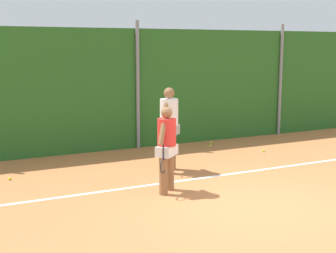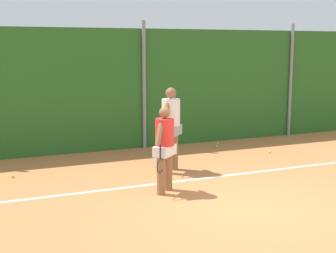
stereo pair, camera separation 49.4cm
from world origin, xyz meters
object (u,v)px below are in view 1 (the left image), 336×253
tennis_ball_2 (211,143)px  tennis_ball_4 (10,179)px  player_midcourt (169,125)px  tennis_ball_3 (173,158)px  player_foreground_near (167,145)px  tennis_ball_1 (264,151)px  tennis_ball_5 (210,146)px

tennis_ball_2 → tennis_ball_4: same height
player_midcourt → tennis_ball_3: bearing=-165.2°
player_foreground_near → tennis_ball_1: (3.84, 2.05, -0.89)m
player_foreground_near → tennis_ball_4: (-2.61, 2.19, -0.89)m
tennis_ball_2 → tennis_ball_5: (-0.25, -0.39, 0.00)m
tennis_ball_1 → tennis_ball_2: same height
player_midcourt → tennis_ball_5: player_midcourt is taller
tennis_ball_4 → tennis_ball_3: bearing=3.0°
player_midcourt → tennis_ball_3: player_midcourt is taller
tennis_ball_2 → tennis_ball_5: 0.46m
player_midcourt → tennis_ball_4: 3.58m
tennis_ball_1 → tennis_ball_2: (-0.70, 1.55, 0.00)m
tennis_ball_1 → tennis_ball_3: same height
tennis_ball_1 → tennis_ball_2: bearing=114.4°
tennis_ball_2 → player_midcourt: bearing=-137.4°
tennis_ball_1 → tennis_ball_5: size_ratio=1.00×
player_foreground_near → player_midcourt: (0.72, 1.37, 0.13)m
tennis_ball_2 → tennis_ball_3: same height
player_foreground_near → tennis_ball_5: size_ratio=25.11×
tennis_ball_2 → tennis_ball_5: same height
player_foreground_near → tennis_ball_3: (1.32, 2.39, -0.89)m
player_foreground_near → tennis_ball_5: (2.89, 3.21, -0.89)m
tennis_ball_4 → tennis_ball_1: bearing=-1.2°
player_foreground_near → tennis_ball_2: 4.86m
player_midcourt → tennis_ball_2: (2.42, 2.23, -1.03)m
player_midcourt → tennis_ball_2: 3.45m
tennis_ball_2 → tennis_ball_1: bearing=-65.6°
tennis_ball_2 → tennis_ball_4: size_ratio=1.00×
player_midcourt → tennis_ball_2: size_ratio=28.62×
tennis_ball_2 → tennis_ball_5: bearing=-122.4°
player_foreground_near → tennis_ball_4: bearing=-81.6°
tennis_ball_4 → tennis_ball_2: bearing=13.8°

